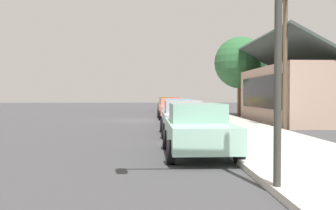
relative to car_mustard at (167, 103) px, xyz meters
name	(u,v)px	position (x,y,z in m)	size (l,w,h in m)	color
ground_plane	(137,120)	(19.24, -2.80, -0.81)	(120.00, 120.00, 0.00)	#424244
sidewalk_curb	(214,119)	(19.24, 2.80, -0.73)	(60.00, 4.20, 0.16)	beige
car_mustard	(167,103)	(0.00, 0.00, 0.00)	(4.45, 2.24, 1.59)	gold
car_olive	(167,104)	(5.51, -0.19, 0.00)	(4.81, 1.97, 1.59)	olive
car_cherry	(171,106)	(11.88, 0.02, 0.00)	(4.54, 2.16, 1.59)	red
car_coral	(171,108)	(17.43, -0.20, 0.00)	(4.93, 2.17, 1.59)	#EA8C75
car_skyblue	(179,111)	(23.09, 0.01, 0.00)	(4.92, 2.19, 1.59)	#8CB7E0
car_silver	(183,117)	(29.03, -0.17, 0.00)	(4.70, 2.10, 1.59)	silver
car_seafoam	(198,129)	(35.04, -0.15, 0.00)	(4.62, 2.12, 1.59)	#9ED1BC
storefront_building	(312,93)	(21.30, 9.18, 1.18)	(12.01, 7.47, 5.73)	tan
shade_tree	(240,63)	(13.38, 6.03, 3.84)	(4.53, 4.53, 6.94)	brown
traffic_light_main	(221,7)	(39.76, -0.26, 2.68)	(0.37, 2.79, 5.20)	#383833
utility_pole_wooden	(285,56)	(26.81, 5.40, 3.11)	(1.80, 0.24, 7.50)	brown
fire_hydrant_red	(182,107)	(5.96, 1.40, -0.32)	(0.22, 0.22, 0.71)	red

